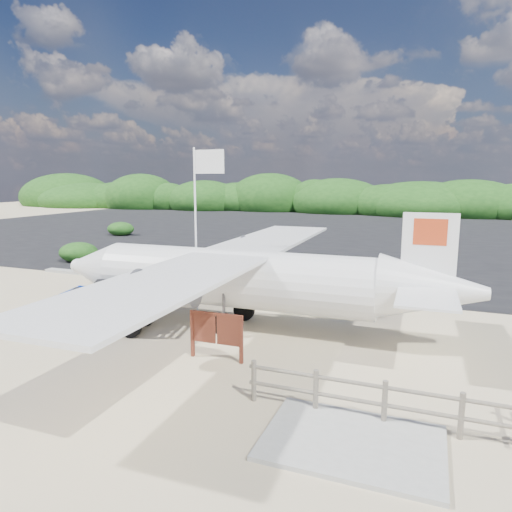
{
  "coord_description": "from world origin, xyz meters",
  "views": [
    {
      "loc": [
        6.71,
        -14.43,
        5.24
      ],
      "look_at": [
        -0.41,
        3.95,
        1.85
      ],
      "focal_mm": 32.0,
      "sensor_mm": 36.0,
      "label": 1
    }
  ],
  "objects_px": {
    "crew_a": "(227,267)",
    "crew_b": "(204,278)",
    "flagpole": "(198,315)",
    "signboard": "(217,360)",
    "baggage_cart": "(108,329)"
  },
  "relations": [
    {
      "from": "baggage_cart",
      "to": "signboard",
      "type": "xyz_separation_m",
      "value": [
        4.73,
        -1.06,
        0.0
      ]
    },
    {
      "from": "signboard",
      "to": "flagpole",
      "type": "bearing_deg",
      "value": 124.6
    },
    {
      "from": "signboard",
      "to": "crew_b",
      "type": "xyz_separation_m",
      "value": [
        -3.59,
        6.11,
        0.89
      ]
    },
    {
      "from": "baggage_cart",
      "to": "crew_b",
      "type": "relative_size",
      "value": 1.8
    },
    {
      "from": "crew_b",
      "to": "signboard",
      "type": "bearing_deg",
      "value": 112.84
    },
    {
      "from": "baggage_cart",
      "to": "signboard",
      "type": "height_order",
      "value": "baggage_cart"
    },
    {
      "from": "flagpole",
      "to": "crew_a",
      "type": "xyz_separation_m",
      "value": [
        -0.88,
        4.7,
        0.97
      ]
    },
    {
      "from": "flagpole",
      "to": "signboard",
      "type": "distance_m",
      "value": 4.52
    },
    {
      "from": "crew_a",
      "to": "crew_b",
      "type": "bearing_deg",
      "value": 79.97
    },
    {
      "from": "flagpole",
      "to": "crew_a",
      "type": "relative_size",
      "value": 3.27
    },
    {
      "from": "crew_a",
      "to": "crew_b",
      "type": "height_order",
      "value": "crew_a"
    },
    {
      "from": "flagpole",
      "to": "signboard",
      "type": "height_order",
      "value": "flagpole"
    },
    {
      "from": "signboard",
      "to": "crew_a",
      "type": "distance_m",
      "value": 9.13
    },
    {
      "from": "baggage_cart",
      "to": "flagpole",
      "type": "height_order",
      "value": "flagpole"
    },
    {
      "from": "crew_b",
      "to": "baggage_cart",
      "type": "bearing_deg",
      "value": 69.63
    }
  ]
}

